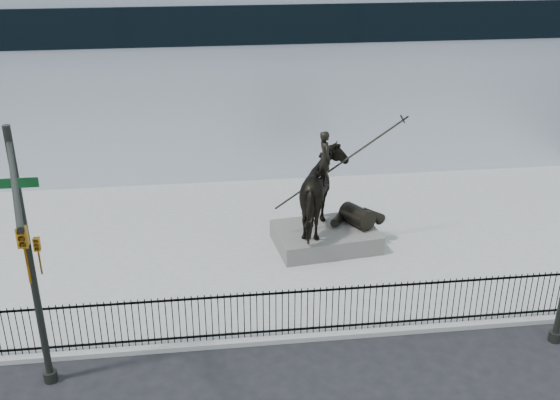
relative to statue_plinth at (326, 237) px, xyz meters
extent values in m
plane|color=black|center=(-1.51, -6.47, -0.48)|extent=(120.00, 120.00, 0.00)
cube|color=gray|center=(-1.51, 0.53, -0.41)|extent=(30.00, 12.00, 0.15)
cube|color=silver|center=(-1.51, 13.53, 4.02)|extent=(44.00, 14.00, 9.00)
cube|color=black|center=(-1.51, -5.22, -0.18)|extent=(22.00, 0.05, 0.05)
cube|color=black|center=(-1.51, -5.22, 1.07)|extent=(22.00, 0.05, 0.05)
cube|color=black|center=(-1.51, -5.22, 0.42)|extent=(22.00, 0.03, 1.50)
cube|color=#585550|center=(0.00, 0.00, 0.00)|extent=(3.84, 2.88, 0.67)
imported|color=black|center=(0.00, 0.00, 1.75)|extent=(2.75, 3.10, 2.84)
imported|color=black|center=(-0.11, -0.01, 3.05)|extent=(0.54, 0.75, 1.92)
cylinder|color=black|center=(0.39, 0.05, 2.76)|extent=(4.54, 0.64, 2.89)
cylinder|color=black|center=(-8.51, -6.27, -0.33)|extent=(0.36, 0.36, 0.30)
cylinder|color=black|center=(-8.51, -6.27, 3.02)|extent=(0.18, 0.18, 7.00)
cylinder|color=black|center=(-7.91, -8.40, 6.12)|extent=(1.47, 4.84, 0.12)
imported|color=#B97614|center=(-7.31, -10.52, 5.49)|extent=(0.18, 0.22, 1.10)
imported|color=#B97614|center=(-8.29, -6.27, 3.22)|extent=(0.16, 0.20, 1.00)
cube|color=#0C3F19|center=(-8.15, -7.47, 5.62)|extent=(0.90, 0.03, 0.22)
cylinder|color=black|center=(5.49, -6.27, -0.33)|extent=(0.36, 0.36, 0.30)
camera|label=1|loc=(-4.25, -20.67, 10.86)|focal=42.00mm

